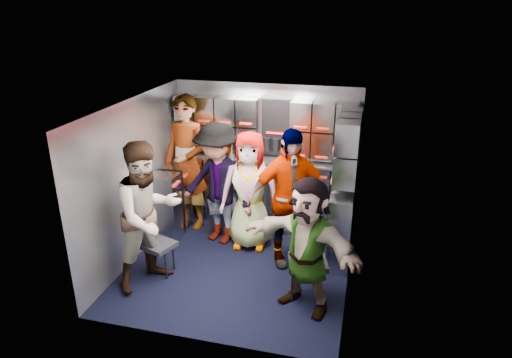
% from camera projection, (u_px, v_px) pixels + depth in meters
% --- Properties ---
extents(floor, '(3.00, 3.00, 0.00)m').
position_uv_depth(floor, '(240.00, 263.00, 6.01)').
color(floor, black).
rests_on(floor, ground).
extents(wall_back, '(2.80, 0.04, 2.10)m').
position_uv_depth(wall_back, '(266.00, 152.00, 6.97)').
color(wall_back, gray).
rests_on(wall_back, ground).
extents(wall_left, '(0.04, 3.00, 2.10)m').
position_uv_depth(wall_left, '(136.00, 179.00, 5.94)').
color(wall_left, gray).
rests_on(wall_left, ground).
extents(wall_right, '(0.04, 3.00, 2.10)m').
position_uv_depth(wall_right, '(354.00, 201.00, 5.30)').
color(wall_right, gray).
rests_on(wall_right, ground).
extents(ceiling, '(2.80, 3.00, 0.02)m').
position_uv_depth(ceiling, '(237.00, 106.00, 5.23)').
color(ceiling, silver).
rests_on(ceiling, wall_back).
extents(cart_bank_back, '(2.68, 0.38, 0.99)m').
position_uv_depth(cart_bank_back, '(263.00, 191.00, 6.99)').
color(cart_bank_back, '#9CA2AB').
rests_on(cart_bank_back, ground).
extents(cart_bank_left, '(0.38, 0.76, 0.99)m').
position_uv_depth(cart_bank_left, '(171.00, 202.00, 6.60)').
color(cart_bank_left, '#9CA2AB').
rests_on(cart_bank_left, ground).
extents(counter, '(2.68, 0.42, 0.03)m').
position_uv_depth(counter, '(263.00, 159.00, 6.80)').
color(counter, '#AEB0B5').
rests_on(counter, cart_bank_back).
extents(locker_bank_back, '(2.68, 0.28, 0.82)m').
position_uv_depth(locker_bank_back, '(264.00, 127.00, 6.67)').
color(locker_bank_back, '#9CA2AB').
rests_on(locker_bank_back, wall_back).
extents(locker_bank_right, '(0.28, 1.00, 0.82)m').
position_uv_depth(locker_bank_right, '(348.00, 146.00, 5.81)').
color(locker_bank_right, '#9CA2AB').
rests_on(locker_bank_right, wall_right).
extents(right_cabinet, '(0.28, 1.20, 1.00)m').
position_uv_depth(right_cabinet, '(342.00, 219.00, 6.08)').
color(right_cabinet, '#9CA2AB').
rests_on(right_cabinet, ground).
extents(coffee_niche, '(0.46, 0.16, 0.84)m').
position_uv_depth(coffee_niche, '(277.00, 128.00, 6.70)').
color(coffee_niche, black).
rests_on(coffee_niche, wall_back).
extents(red_latch_strip, '(2.60, 0.02, 0.03)m').
position_uv_depth(red_latch_strip, '(260.00, 172.00, 6.67)').
color(red_latch_strip, '#A61D10').
rests_on(red_latch_strip, cart_bank_back).
extents(jump_seat_near_left, '(0.45, 0.44, 0.43)m').
position_uv_depth(jump_seat_near_left, '(159.00, 247.00, 5.66)').
color(jump_seat_near_left, black).
rests_on(jump_seat_near_left, ground).
extents(jump_seat_mid_left, '(0.53, 0.52, 0.48)m').
position_uv_depth(jump_seat_mid_left, '(223.00, 207.00, 6.60)').
color(jump_seat_mid_left, black).
rests_on(jump_seat_mid_left, ground).
extents(jump_seat_center, '(0.43, 0.42, 0.41)m').
position_uv_depth(jump_seat_center, '(253.00, 216.00, 6.50)').
color(jump_seat_center, black).
rests_on(jump_seat_center, ground).
extents(jump_seat_mid_right, '(0.38, 0.37, 0.43)m').
position_uv_depth(jump_seat_mid_right, '(290.00, 229.00, 6.09)').
color(jump_seat_mid_right, black).
rests_on(jump_seat_mid_right, ground).
extents(jump_seat_near_right, '(0.51, 0.50, 0.49)m').
position_uv_depth(jump_seat_near_right, '(308.00, 264.00, 5.18)').
color(jump_seat_near_right, black).
rests_on(jump_seat_near_right, ground).
extents(attendant_standing, '(0.81, 0.62, 2.00)m').
position_uv_depth(attendant_standing, '(187.00, 163.00, 6.68)').
color(attendant_standing, black).
rests_on(attendant_standing, ground).
extents(attendant_arc_a, '(1.03, 1.10, 1.80)m').
position_uv_depth(attendant_arc_a, '(148.00, 215.00, 5.31)').
color(attendant_arc_a, black).
rests_on(attendant_arc_a, ground).
extents(attendant_arc_b, '(1.27, 0.97, 1.74)m').
position_uv_depth(attendant_arc_b, '(218.00, 184.00, 6.27)').
color(attendant_arc_b, black).
rests_on(attendant_arc_b, ground).
extents(attendant_arc_c, '(0.85, 0.60, 1.65)m').
position_uv_depth(attendant_arc_c, '(250.00, 191.00, 6.16)').
color(attendant_arc_c, black).
rests_on(attendant_arc_c, ground).
extents(attendant_arc_d, '(1.15, 0.88, 1.81)m').
position_uv_depth(attendant_arc_d, '(289.00, 198.00, 5.73)').
color(attendant_arc_d, black).
rests_on(attendant_arc_d, ground).
extents(attendant_arc_e, '(1.51, 1.03, 1.56)m').
position_uv_depth(attendant_arc_e, '(307.00, 246.00, 4.89)').
color(attendant_arc_e, black).
rests_on(attendant_arc_e, ground).
extents(bottle_left, '(0.07, 0.07, 0.25)m').
position_uv_depth(bottle_left, '(210.00, 147.00, 6.88)').
color(bottle_left, white).
rests_on(bottle_left, counter).
extents(bottle_mid, '(0.07, 0.07, 0.25)m').
position_uv_depth(bottle_mid, '(232.00, 149.00, 6.81)').
color(bottle_mid, white).
rests_on(bottle_mid, counter).
extents(bottle_right, '(0.06, 0.06, 0.27)m').
position_uv_depth(bottle_right, '(299.00, 153.00, 6.57)').
color(bottle_right, white).
rests_on(bottle_right, counter).
extents(cup_left, '(0.09, 0.09, 0.09)m').
position_uv_depth(cup_left, '(244.00, 155.00, 6.78)').
color(cup_left, tan).
rests_on(cup_left, counter).
extents(cup_right, '(0.07, 0.07, 0.10)m').
position_uv_depth(cup_right, '(291.00, 158.00, 6.62)').
color(cup_right, tan).
rests_on(cup_right, counter).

